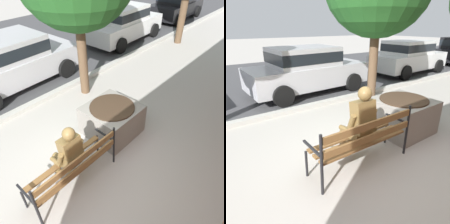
# 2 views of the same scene
# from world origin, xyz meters

# --- Properties ---
(ground_plane) EXTENTS (80.00, 80.00, 0.00)m
(ground_plane) POSITION_xyz_m (0.00, 0.00, 0.00)
(ground_plane) COLOR #ADA8A0
(street_surface) EXTENTS (60.00, 9.00, 0.01)m
(street_surface) POSITION_xyz_m (0.00, 7.50, 0.00)
(street_surface) COLOR #424244
(street_surface) RESTS_ON ground
(curb_stone) EXTENTS (60.00, 0.20, 0.12)m
(curb_stone) POSITION_xyz_m (0.00, 2.90, 0.06)
(curb_stone) COLOR #B2AFA8
(curb_stone) RESTS_ON ground
(park_bench) EXTENTS (1.81, 0.55, 0.95)m
(park_bench) POSITION_xyz_m (-0.25, 0.02, 0.54)
(park_bench) COLOR brown
(park_bench) RESTS_ON ground
(bronze_statue_seated) EXTENTS (0.63, 0.76, 1.37)m
(bronze_statue_seated) POSITION_xyz_m (-0.20, 0.23, 0.67)
(bronze_statue_seated) COLOR brown
(bronze_statue_seated) RESTS_ON ground
(concrete_planter) EXTENTS (1.14, 1.14, 0.76)m
(concrete_planter) POSITION_xyz_m (1.32, 0.49, 0.38)
(concrete_planter) COLOR gray
(concrete_planter) RESTS_ON ground
(parked_car_silver) EXTENTS (4.15, 2.01, 1.56)m
(parked_car_silver) POSITION_xyz_m (1.01, 4.33, 0.84)
(parked_car_silver) COLOR #B7B7BC
(parked_car_silver) RESTS_ON ground
(parked_car_white) EXTENTS (4.15, 2.01, 1.56)m
(parked_car_white) POSITION_xyz_m (6.54, 4.33, 0.84)
(parked_car_white) COLOR silver
(parked_car_white) RESTS_ON ground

